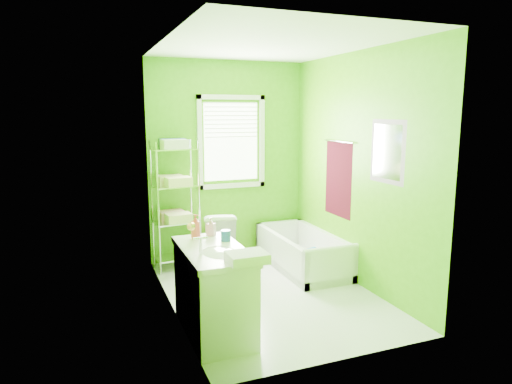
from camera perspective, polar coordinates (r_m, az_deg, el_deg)
name	(u,v)px	position (r m, az deg, el deg)	size (l,w,h in m)	color
ground	(270,293)	(5.07, 1.70, -12.53)	(2.90, 2.90, 0.00)	silver
room_envelope	(270,151)	(4.70, 1.80, 5.16)	(2.14, 2.94, 2.62)	#459A07
window	(231,137)	(6.05, -3.09, 6.86)	(0.92, 0.05, 1.22)	white
door	(196,237)	(3.54, -7.48, -5.56)	(0.09, 0.80, 2.00)	white
right_wall_decor	(356,169)	(5.20, 12.43, 2.88)	(0.04, 1.48, 1.17)	#3E0713
bathtub	(303,257)	(5.81, 5.89, -8.03)	(0.68, 1.46, 0.47)	white
toilet	(219,238)	(5.87, -4.60, -5.75)	(0.39, 0.69, 0.70)	white
vanity	(214,288)	(4.12, -5.23, -11.82)	(0.57, 1.09, 1.01)	silver
wire_shelf_unit	(176,191)	(5.68, -9.97, 0.17)	(0.57, 0.46, 1.62)	silver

